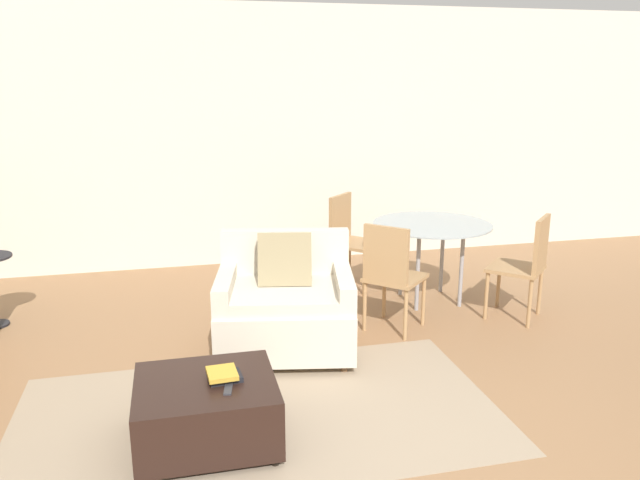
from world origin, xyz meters
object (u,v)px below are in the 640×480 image
(book_stack, at_px, (224,375))
(armchair, at_px, (285,306))
(tv_remote_primary, at_px, (228,388))
(dining_table, at_px, (432,233))
(dining_chair_near_right, at_px, (527,261))
(ottoman, at_px, (207,410))
(dining_chair_near_left, at_px, (391,271))
(dining_chair_far_left, at_px, (349,234))

(book_stack, bearing_deg, armchair, 63.94)
(book_stack, bearing_deg, tv_remote_primary, -82.09)
(dining_table, bearing_deg, dining_chair_near_right, -45.00)
(ottoman, relative_size, dining_chair_near_right, 0.86)
(ottoman, height_order, dining_table, dining_table)
(dining_chair_near_right, bearing_deg, tv_remote_primary, -152.09)
(dining_table, relative_size, dining_chair_near_left, 1.18)
(book_stack, relative_size, dining_chair_near_right, 0.22)
(ottoman, height_order, dining_chair_far_left, dining_chair_far_left)
(dining_chair_near_left, bearing_deg, book_stack, -138.21)
(armchair, bearing_deg, book_stack, -116.06)
(tv_remote_primary, distance_m, dining_table, 2.85)
(dining_table, distance_m, dining_chair_far_left, 0.86)
(ottoman, xyz_separation_m, dining_chair_near_left, (1.54, 1.28, 0.31))
(tv_remote_primary, distance_m, dining_chair_near_right, 2.97)
(book_stack, distance_m, dining_chair_far_left, 2.87)
(book_stack, bearing_deg, dining_chair_near_right, 25.90)
(ottoman, xyz_separation_m, dining_chair_far_left, (1.54, 2.48, 0.31))
(dining_chair_near_left, bearing_deg, tv_remote_primary, -135.59)
(armchair, relative_size, book_stack, 5.67)
(ottoman, height_order, book_stack, book_stack)
(dining_chair_far_left, bearing_deg, tv_remote_primary, -118.66)
(ottoman, bearing_deg, dining_table, 41.34)
(armchair, distance_m, dining_chair_near_left, 0.91)
(ottoman, relative_size, tv_remote_primary, 5.12)
(armchair, distance_m, tv_remote_primary, 1.35)
(book_stack, xyz_separation_m, dining_chair_near_left, (1.43, 1.28, 0.11))
(armchair, bearing_deg, ottoman, -120.18)
(book_stack, height_order, tv_remote_primary, book_stack)
(dining_chair_near_left, relative_size, dining_chair_far_left, 1.00)
(tv_remote_primary, bearing_deg, dining_chair_near_right, 27.91)
(dining_table, height_order, dining_chair_far_left, dining_chair_far_left)
(dining_table, distance_m, dining_chair_near_right, 0.86)
(book_stack, height_order, dining_table, dining_table)
(armchair, relative_size, dining_chair_near_left, 1.25)
(dining_chair_near_left, xyz_separation_m, dining_chair_near_right, (1.20, 0.00, 0.00))
(ottoman, relative_size, book_stack, 3.90)
(dining_chair_near_left, bearing_deg, dining_table, 45.00)
(armchair, height_order, book_stack, armchair)
(dining_chair_far_left, bearing_deg, ottoman, -121.73)
(tv_remote_primary, distance_m, dining_chair_near_left, 1.99)
(dining_chair_far_left, bearing_deg, dining_table, -45.00)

